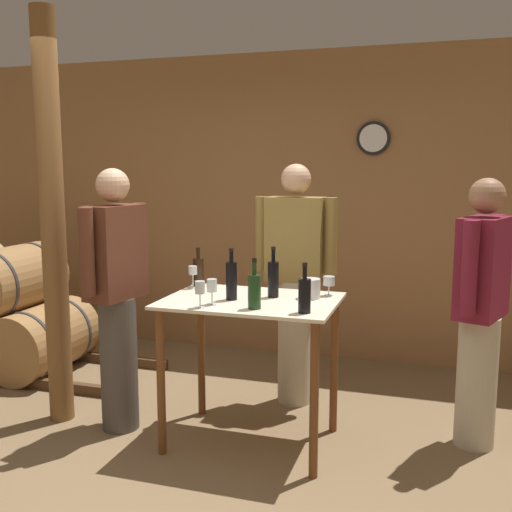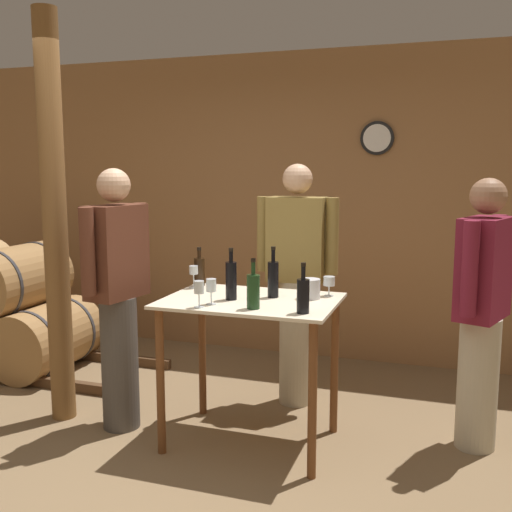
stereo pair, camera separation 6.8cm
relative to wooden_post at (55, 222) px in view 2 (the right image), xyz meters
The scene contains 17 objects.
ground_plane 1.83m from the wooden_post, 25.84° to the right, with size 14.00×14.00×0.00m, color brown.
back_wall 2.20m from the wooden_post, 59.53° to the left, with size 8.40×0.08×2.70m.
tasting_table 1.48m from the wooden_post, ahead, with size 1.04×0.74×0.91m.
wooden_post is the anchor object (origin of this frame).
wine_bottle_far_left 1.00m from the wooden_post, 20.51° to the left, with size 0.07×0.07×0.26m.
wine_bottle_left 1.28m from the wooden_post, ahead, with size 0.07×0.07×0.31m.
wine_bottle_center 1.49m from the wooden_post, ahead, with size 0.07×0.07×0.29m.
wine_bottle_right 1.50m from the wooden_post, ahead, with size 0.07×0.07×0.31m.
wine_bottle_far_right 1.77m from the wooden_post, ahead, with size 0.07×0.07×0.28m.
wine_glass_near_left 0.97m from the wooden_post, 15.14° to the left, with size 0.06×0.06×0.15m.
wine_glass_near_center 1.21m from the wooden_post, 12.37° to the right, with size 0.06×0.06×0.15m.
wine_glass_near_right 1.23m from the wooden_post, ahead, with size 0.06×0.06×0.15m.
wine_glass_far_side 1.83m from the wooden_post, ahead, with size 0.07×0.07×0.12m.
ice_bucket 1.74m from the wooden_post, ahead, with size 0.12×0.12×0.12m.
person_host 2.75m from the wooden_post, ahead, with size 0.34×0.56×1.65m.
person_visitor_with_scarf 0.65m from the wooden_post, ahead, with size 0.29×0.58×1.70m.
person_visitor_bearded 1.69m from the wooden_post, 27.62° to the left, with size 0.59×0.24×1.73m.
Camera 2 is at (1.39, -2.76, 1.71)m, focal length 42.00 mm.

